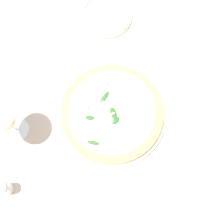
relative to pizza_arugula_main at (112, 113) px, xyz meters
The scene contains 7 objects.
ground_plane 0.04m from the pizza_arugula_main, 150.03° to the right, with size 6.00×6.00×0.00m, color beige.
pizza_arugula_main is the anchor object (origin of this frame).
wine_glass 0.30m from the pizza_arugula_main, 155.23° to the left, with size 0.09×0.09×0.17m.
napkin 0.37m from the pizza_arugula_main, 76.60° to the right, with size 0.14×0.10×0.01m.
fork 0.37m from the pizza_arugula_main, 75.46° to the right, with size 0.20×0.03×0.00m.
side_plate_white 0.33m from the pizza_arugula_main, 59.14° to the left, with size 0.16×0.16×0.02m.
shaker_pepper 0.35m from the pizza_arugula_main, behind, with size 0.03×0.03×0.07m.
Camera 1 is at (-0.11, -0.19, 0.87)m, focal length 50.00 mm.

